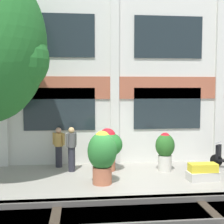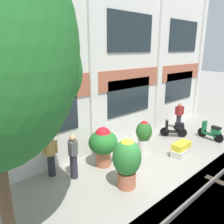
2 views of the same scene
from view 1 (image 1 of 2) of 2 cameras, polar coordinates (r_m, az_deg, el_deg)
name	(u,v)px [view 1 (image 1 of 2)]	position (r m, az deg, el deg)	size (l,w,h in m)	color
ground_plane	(123,182)	(10.60, 2.07, -12.60)	(80.00, 80.00, 0.00)	#9E998E
apartment_facade	(114,56)	(12.95, 0.33, 10.25)	(18.02, 0.64, 8.87)	silver
rail_tracks	(139,221)	(8.12, 4.98, -19.17)	(25.66, 2.80, 0.43)	#4C473F
potted_plant_fluted_column	(107,146)	(11.72, -0.83, -6.16)	(1.13, 1.13, 1.60)	#B76647
potted_plant_glazed_jar	(102,154)	(10.13, -1.81, -7.60)	(0.95, 0.95, 1.73)	#B76647
potted_plant_stone_basin	(165,149)	(11.87, 9.66, -6.64)	(0.71, 0.71, 1.44)	beige
potted_plant_square_trough	(203,172)	(11.07, 16.27, -10.55)	(1.08, 0.59, 0.58)	beige
resident_watching_tracks	(59,146)	(12.42, -9.73, -6.13)	(0.48, 0.34, 1.56)	#282833
resident_near_plants	(72,148)	(11.71, -7.40, -6.49)	(0.37, 0.43, 1.65)	#282833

